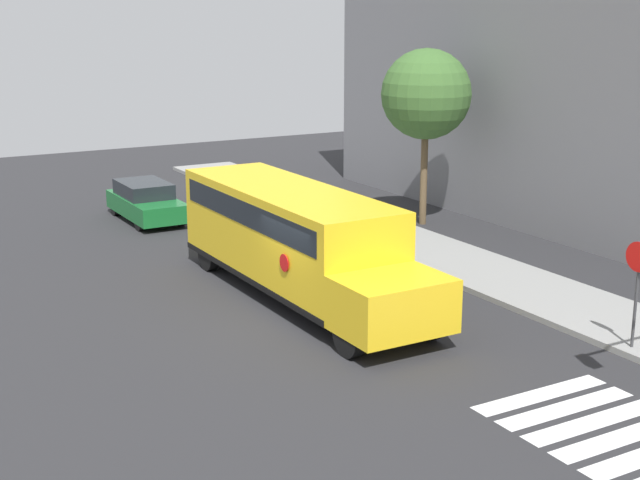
# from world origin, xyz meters

# --- Properties ---
(ground_plane) EXTENTS (60.00, 60.00, 0.00)m
(ground_plane) POSITION_xyz_m (0.00, 0.00, 0.00)
(ground_plane) COLOR #28282B
(sidewalk_strip) EXTENTS (44.00, 3.00, 0.15)m
(sidewalk_strip) POSITION_xyz_m (0.00, 6.50, 0.07)
(sidewalk_strip) COLOR gray
(sidewalk_strip) RESTS_ON ground
(crosswalk_stripes) EXTENTS (4.00, 3.20, 0.01)m
(crosswalk_stripes) POSITION_xyz_m (8.07, 2.00, 0.00)
(crosswalk_stripes) COLOR white
(crosswalk_stripes) RESTS_ON ground
(school_bus) EXTENTS (10.09, 2.57, 2.86)m
(school_bus) POSITION_xyz_m (-1.87, 0.83, 1.65)
(school_bus) COLOR yellow
(school_bus) RESTS_ON ground
(parked_car) EXTENTS (4.23, 1.73, 1.40)m
(parked_car) POSITION_xyz_m (-12.39, 0.33, 0.70)
(parked_car) COLOR #196B2D
(parked_car) RESTS_ON ground
(stop_sign) EXTENTS (0.68, 0.10, 2.59)m
(stop_sign) POSITION_xyz_m (5.65, 5.34, 1.70)
(stop_sign) COLOR #38383A
(stop_sign) RESTS_ON ground
(tree_near_sidewalk) EXTENTS (3.16, 3.16, 6.22)m
(tree_near_sidewalk) POSITION_xyz_m (-6.85, 8.76, 4.62)
(tree_near_sidewalk) COLOR brown
(tree_near_sidewalk) RESTS_ON ground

